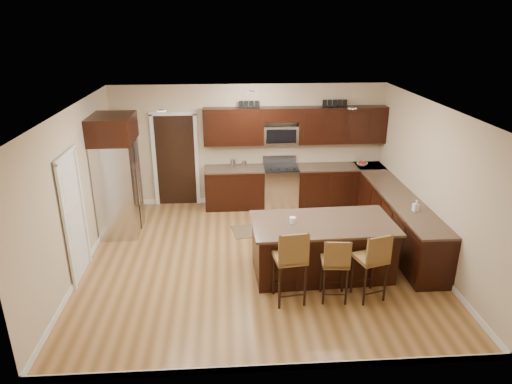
{
  "coord_description": "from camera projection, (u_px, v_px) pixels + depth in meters",
  "views": [
    {
      "loc": [
        -0.51,
        -7.12,
        4.04
      ],
      "look_at": [
        -0.01,
        0.4,
        1.13
      ],
      "focal_mm": 32.0,
      "sensor_mm": 36.0,
      "label": 1
    }
  ],
  "objects": [
    {
      "name": "wall_back",
      "position": [
        249.0,
        145.0,
        10.19
      ],
      "size": [
        6.0,
        0.0,
        6.0
      ],
      "primitive_type": "plane",
      "rotation": [
        1.57,
        0.0,
        0.0
      ],
      "color": "#C7B290",
      "rests_on": "floor"
    },
    {
      "name": "stool_right",
      "position": [
        373.0,
        259.0,
        6.74
      ],
      "size": [
        0.51,
        0.51,
        1.11
      ],
      "rotation": [
        0.0,
        0.0,
        0.28
      ],
      "color": "olive",
      "rests_on": "floor"
    },
    {
      "name": "floor_mat",
      "position": [
        256.0,
        230.0,
        9.2
      ],
      "size": [
        0.99,
        0.75,
        0.01
      ],
      "primitive_type": "cube",
      "rotation": [
        0.0,
        0.0,
        0.16
      ],
      "color": "brown",
      "rests_on": "floor"
    },
    {
      "name": "stool_left",
      "position": [
        291.0,
        259.0,
        6.63
      ],
      "size": [
        0.5,
        0.5,
        1.2
      ],
      "rotation": [
        0.0,
        0.0,
        0.12
      ],
      "color": "olive",
      "rests_on": "floor"
    },
    {
      "name": "soap_bottle",
      "position": [
        416.0,
        206.0,
        7.79
      ],
      "size": [
        0.1,
        0.1,
        0.2
      ],
      "primitive_type": "imported",
      "rotation": [
        0.0,
        0.0,
        0.15
      ],
      "color": "#B2B2B2",
      "rests_on": "base_cabinets"
    },
    {
      "name": "doorway",
      "position": [
        176.0,
        161.0,
        10.19
      ],
      "size": [
        0.85,
        0.03,
        2.06
      ],
      "primitive_type": "cube",
      "color": "black",
      "rests_on": "floor"
    },
    {
      "name": "pantry_door",
      "position": [
        74.0,
        219.0,
        7.28
      ],
      "size": [
        0.03,
        0.8,
        2.04
      ],
      "primitive_type": "cube",
      "color": "white",
      "rests_on": "floor"
    },
    {
      "name": "refrigerator",
      "position": [
        117.0,
        175.0,
        8.75
      ],
      "size": [
        0.79,
        0.99,
        2.35
      ],
      "color": "silver",
      "rests_on": "floor"
    },
    {
      "name": "wall_right",
      "position": [
        432.0,
        184.0,
        7.81
      ],
      "size": [
        0.0,
        5.5,
        5.5
      ],
      "primitive_type": "plane",
      "rotation": [
        1.57,
        0.0,
        -1.57
      ],
      "color": "#C7B290",
      "rests_on": "floor"
    },
    {
      "name": "range",
      "position": [
        280.0,
        186.0,
        10.27
      ],
      "size": [
        0.76,
        0.64,
        1.11
      ],
      "color": "silver",
      "rests_on": "floor"
    },
    {
      "name": "microwave",
      "position": [
        281.0,
        135.0,
        10.0
      ],
      "size": [
        0.76,
        0.31,
        0.4
      ],
      "primitive_type": "cube",
      "color": "silver",
      "rests_on": "upper_cabinets"
    },
    {
      "name": "canister_tall",
      "position": [
        233.0,
        164.0,
        10.01
      ],
      "size": [
        0.12,
        0.12,
        0.2
      ],
      "primitive_type": "cylinder",
      "color": "silver",
      "rests_on": "base_cabinets"
    },
    {
      "name": "canister_short",
      "position": [
        244.0,
        164.0,
        10.03
      ],
      "size": [
        0.11,
        0.11,
        0.16
      ],
      "primitive_type": "cylinder",
      "color": "silver",
      "rests_on": "base_cabinets"
    },
    {
      "name": "island_jar",
      "position": [
        293.0,
        220.0,
        7.35
      ],
      "size": [
        0.1,
        0.1,
        0.1
      ],
      "primitive_type": "cylinder",
      "color": "white",
      "rests_on": "island"
    },
    {
      "name": "base_cabinets",
      "position": [
        345.0,
        202.0,
        9.41
      ],
      "size": [
        4.02,
        3.96,
        0.92
      ],
      "color": "black",
      "rests_on": "floor"
    },
    {
      "name": "upper_cabinets",
      "position": [
        297.0,
        125.0,
        9.92
      ],
      "size": [
        4.0,
        0.33,
        0.8
      ],
      "color": "black",
      "rests_on": "wall_back"
    },
    {
      "name": "stool_mid",
      "position": [
        336.0,
        263.0,
        6.72
      ],
      "size": [
        0.42,
        0.42,
        1.05
      ],
      "rotation": [
        0.0,
        0.0,
        -0.09
      ],
      "color": "olive",
      "rests_on": "floor"
    },
    {
      "name": "fruit_bowl",
      "position": [
        362.0,
        164.0,
        10.21
      ],
      "size": [
        0.33,
        0.33,
        0.06
      ],
      "primitive_type": "imported",
      "rotation": [
        0.0,
        0.0,
        -0.43
      ],
      "color": "silver",
      "rests_on": "base_cabinets"
    },
    {
      "name": "floor",
      "position": [
        258.0,
        259.0,
        8.11
      ],
      "size": [
        6.0,
        6.0,
        0.0
      ],
      "primitive_type": "plane",
      "color": "#9F713F",
      "rests_on": "ground"
    },
    {
      "name": "ceiling",
      "position": [
        258.0,
        108.0,
        7.14
      ],
      "size": [
        6.0,
        6.0,
        0.0
      ],
      "primitive_type": "plane",
      "rotation": [
        3.14,
        0.0,
        0.0
      ],
      "color": "silver",
      "rests_on": "wall_back"
    },
    {
      "name": "island",
      "position": [
        321.0,
        249.0,
        7.58
      ],
      "size": [
        2.35,
        1.29,
        0.92
      ],
      "rotation": [
        0.0,
        0.0,
        0.04
      ],
      "color": "black",
      "rests_on": "floor"
    },
    {
      "name": "wall_left",
      "position": [
        75.0,
        193.0,
        7.44
      ],
      "size": [
        0.0,
        5.5,
        5.5
      ],
      "primitive_type": "plane",
      "rotation": [
        1.57,
        0.0,
        1.57
      ],
      "color": "#C7B290",
      "rests_on": "floor"
    },
    {
      "name": "letter_decor",
      "position": [
        291.0,
        104.0,
        9.75
      ],
      "size": [
        2.2,
        0.03,
        0.15
      ],
      "primitive_type": null,
      "color": "black",
      "rests_on": "upper_cabinets"
    }
  ]
}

